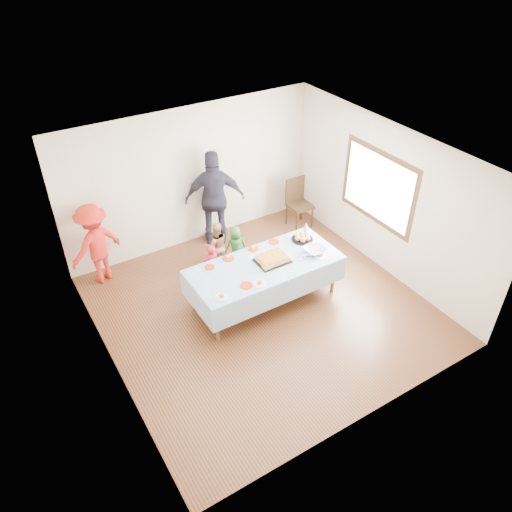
{
  "coord_description": "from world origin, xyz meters",
  "views": [
    {
      "loc": [
        -3.36,
        -5.24,
        5.6
      ],
      "look_at": [
        0.05,
        0.3,
        0.89
      ],
      "focal_mm": 35.0,
      "sensor_mm": 36.0,
      "label": 1
    }
  ],
  "objects": [
    {
      "name": "room_walls",
      "position": [
        0.05,
        0.0,
        1.77
      ],
      "size": [
        5.04,
        5.04,
        2.72
      ],
      "color": "beige",
      "rests_on": "ground"
    },
    {
      "name": "plate_red_far_a",
      "position": [
        -0.66,
        0.55,
        0.79
      ],
      "size": [
        0.16,
        0.16,
        0.01
      ],
      "primitive_type": "cylinder",
      "color": "#B72B0D",
      "rests_on": "party_table"
    },
    {
      "name": "dining_chair",
      "position": [
        2.03,
        1.89,
        0.57
      ],
      "size": [
        0.45,
        0.45,
        1.02
      ],
      "rotation": [
        0.0,
        0.0,
        -0.02
      ],
      "color": "black",
      "rests_on": "ground"
    },
    {
      "name": "rolls_tray",
      "position": [
        1.06,
        0.41,
        0.83
      ],
      "size": [
        0.37,
        0.37,
        0.11
      ],
      "color": "black",
      "rests_on": "party_table"
    },
    {
      "name": "toddler_mid",
      "position": [
        0.25,
        1.33,
        0.4
      ],
      "size": [
        0.45,
        0.36,
        0.79
      ],
      "primitive_type": "imported",
      "rotation": [
        0.0,
        0.0,
        2.83
      ],
      "color": "#2F6F25",
      "rests_on": "ground"
    },
    {
      "name": "ground",
      "position": [
        0.0,
        0.0,
        0.0
      ],
      "size": [
        5.0,
        5.0,
        0.0
      ],
      "primitive_type": "plane",
      "color": "#472514",
      "rests_on": "ground"
    },
    {
      "name": "toddler_right",
      "position": [
        -0.07,
        1.46,
        0.46
      ],
      "size": [
        0.51,
        0.44,
        0.91
      ],
      "primitive_type": "imported",
      "rotation": [
        0.0,
        0.0,
        2.91
      ],
      "color": "tan",
      "rests_on": "ground"
    },
    {
      "name": "party_hat",
      "position": [
        1.27,
        0.6,
        0.88
      ],
      "size": [
        0.11,
        0.11,
        0.19
      ],
      "primitive_type": "cone",
      "color": "white",
      "rests_on": "party_table"
    },
    {
      "name": "punch_bowl",
      "position": [
        1.02,
        -0.0,
        0.82
      ],
      "size": [
        0.35,
        0.35,
        0.09
      ],
      "primitive_type": "imported",
      "color": "silver",
      "rests_on": "party_table"
    },
    {
      "name": "plate_white_left",
      "position": [
        -0.85,
        -0.2,
        0.79
      ],
      "size": [
        0.2,
        0.2,
        0.01
      ],
      "primitive_type": "cylinder",
      "color": "white",
      "rests_on": "party_table"
    },
    {
      "name": "plate_white_right",
      "position": [
        1.02,
        -0.14,
        0.79
      ],
      "size": [
        0.21,
        0.21,
        0.01
      ],
      "primitive_type": "cylinder",
      "color": "white",
      "rests_on": "party_table"
    },
    {
      "name": "toddler_left",
      "position": [
        -0.4,
        1.04,
        0.41
      ],
      "size": [
        0.3,
        0.2,
        0.81
      ],
      "primitive_type": "imported",
      "rotation": [
        0.0,
        0.0,
        3.14
      ],
      "color": "red",
      "rests_on": "ground"
    },
    {
      "name": "party_table",
      "position": [
        0.14,
        0.17,
        0.72
      ],
      "size": [
        2.5,
        1.1,
        0.78
      ],
      "color": "#522F1C",
      "rests_on": "ground"
    },
    {
      "name": "fork_pile",
      "position": [
        0.76,
        -0.02,
        0.81
      ],
      "size": [
        0.24,
        0.18,
        0.07
      ],
      "primitive_type": null,
      "color": "white",
      "rests_on": "party_table"
    },
    {
      "name": "adult_right",
      "position": [
        0.31,
        2.2,
        0.96
      ],
      "size": [
        1.21,
        0.88,
        1.91
      ],
      "primitive_type": "imported",
      "rotation": [
        0.0,
        0.0,
        2.73
      ],
      "color": "#2A2838",
      "rests_on": "ground"
    },
    {
      "name": "plate_white_mid",
      "position": [
        -0.2,
        -0.23,
        0.79
      ],
      "size": [
        0.22,
        0.22,
        0.01
      ],
      "primitive_type": "cylinder",
      "color": "white",
      "rests_on": "party_table"
    },
    {
      "name": "plate_red_far_d",
      "position": [
        0.61,
        0.61,
        0.79
      ],
      "size": [
        0.18,
        0.18,
        0.01
      ],
      "primitive_type": "cylinder",
      "color": "#B72B0D",
      "rests_on": "party_table"
    },
    {
      "name": "plate_red_near",
      "position": [
        -0.4,
        -0.16,
        0.79
      ],
      "size": [
        0.19,
        0.19,
        0.01
      ],
      "primitive_type": "cylinder",
      "color": "#B72B0D",
      "rests_on": "party_table"
    },
    {
      "name": "adult_left",
      "position": [
        -2.01,
        2.2,
        0.75
      ],
      "size": [
        1.1,
        0.85,
        1.5
      ],
      "primitive_type": "imported",
      "rotation": [
        0.0,
        0.0,
        3.48
      ],
      "color": "red",
      "rests_on": "ground"
    },
    {
      "name": "birthday_cake",
      "position": [
        0.28,
        0.16,
        0.82
      ],
      "size": [
        0.54,
        0.41,
        0.09
      ],
      "color": "black",
      "rests_on": "party_table"
    },
    {
      "name": "plate_red_far_c",
      "position": [
        0.2,
        0.62,
        0.79
      ],
      "size": [
        0.18,
        0.18,
        0.01
      ],
      "primitive_type": "cylinder",
      "color": "#B72B0D",
      "rests_on": "party_table"
    },
    {
      "name": "plate_red_far_b",
      "position": [
        -0.3,
        0.6,
        0.79
      ],
      "size": [
        0.2,
        0.2,
        0.01
      ],
      "primitive_type": "cylinder",
      "color": "#B72B0D",
      "rests_on": "party_table"
    }
  ]
}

